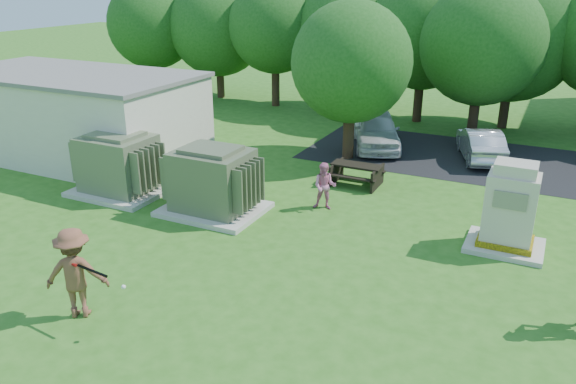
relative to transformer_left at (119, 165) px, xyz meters
The scene contains 14 objects.
ground 7.96m from the transformer_left, 34.70° to the right, with size 120.00×120.00×0.00m, color #2D6619.
service_building 5.19m from the transformer_left, 150.95° to the left, with size 10.00×5.00×3.20m, color beige.
service_building_roof 5.64m from the transformer_left, 150.95° to the left, with size 10.20×5.20×0.15m, color slate.
parking_strip 16.25m from the transformer_left, 33.69° to the left, with size 20.00×6.00×0.01m, color #232326.
transformer_left is the anchor object (origin of this frame).
transformer_right 3.70m from the transformer_left, ahead, with size 3.00×2.40×2.07m.
generator_cabinet 12.16m from the transformer_left, ahead, with size 1.98×1.62×2.41m.
picnic_table 8.06m from the transformer_left, 31.57° to the left, with size 1.74×1.30×0.74m.
batter 7.37m from the transformer_left, 54.97° to the right, with size 1.31×0.75×2.02m, color brown.
person_at_picnic 6.90m from the transformer_left, 14.42° to the left, with size 0.73×0.57×1.50m, color pink.
car_white 10.80m from the transformer_left, 55.90° to the left, with size 1.79×4.46×1.52m, color silver.
car_silver_a 13.74m from the transformer_left, 41.60° to the left, with size 1.33×3.82×1.26m, color #B2B2B7.
batting_equipment 7.94m from the transformer_left, 51.52° to the right, with size 1.52×0.15×0.23m.
tree_row 16.56m from the transformer_left, 59.50° to the left, with size 41.30×13.30×7.30m.
Camera 1 is at (6.30, -8.89, 6.87)m, focal length 35.00 mm.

